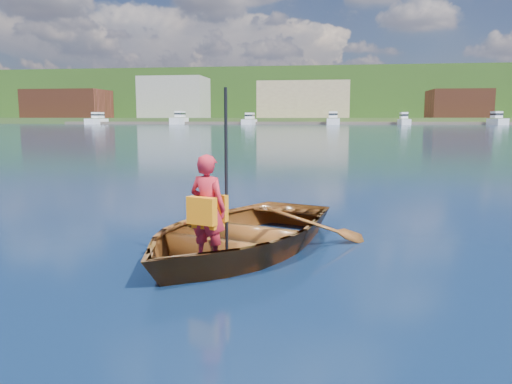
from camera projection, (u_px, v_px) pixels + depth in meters
The scene contains 8 objects.
ground at pixel (157, 238), 7.13m from camera, with size 600.00×600.00×0.00m.
rowboat at pixel (238, 232), 6.43m from camera, with size 3.83×4.46×0.78m.
child_paddler at pixel (208, 209), 5.51m from camera, with size 0.51×0.43×1.93m.
shoreline at pixel (321, 101), 237.54m from camera, with size 400.00×140.00×22.00m.
dock at pixel (321, 123), 152.00m from camera, with size 159.98×12.69×0.80m.
waterfront_buildings at pixel (295, 101), 168.77m from camera, with size 202.00×16.00×14.00m.
marina_yachts at pixel (343, 120), 146.38m from camera, with size 144.59×13.77×4.27m.
hillside_trees at pixel (316, 85), 235.51m from camera, with size 295.59×86.91×26.86m.
Camera 1 is at (2.35, -6.70, 1.69)m, focal length 35.00 mm.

